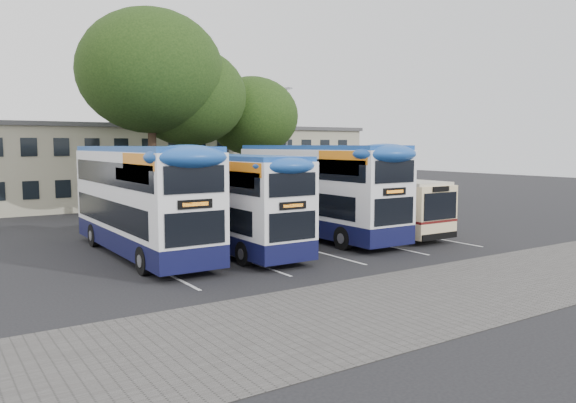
% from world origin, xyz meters
% --- Properties ---
extents(ground, '(120.00, 120.00, 0.00)m').
position_xyz_m(ground, '(0.00, 0.00, 0.00)').
color(ground, black).
rests_on(ground, ground).
extents(paving_strip, '(40.00, 6.00, 0.01)m').
position_xyz_m(paving_strip, '(-2.00, -5.00, 0.01)').
color(paving_strip, '#595654').
rests_on(paving_strip, ground).
extents(bay_lines, '(14.12, 11.00, 0.01)m').
position_xyz_m(bay_lines, '(-3.75, 5.00, 0.01)').
color(bay_lines, silver).
rests_on(bay_lines, ground).
extents(depot_building, '(32.40, 8.40, 6.20)m').
position_xyz_m(depot_building, '(0.00, 26.99, 3.15)').
color(depot_building, '#B2AE8F').
rests_on(depot_building, ground).
extents(lamp_post, '(0.25, 1.05, 9.06)m').
position_xyz_m(lamp_post, '(6.00, 19.97, 5.08)').
color(lamp_post, gray).
rests_on(lamp_post, ground).
extents(tree_left, '(8.72, 8.72, 12.75)m').
position_xyz_m(tree_left, '(-6.08, 16.48, 9.02)').
color(tree_left, black).
rests_on(tree_left, ground).
extents(tree_mid, '(7.39, 7.39, 10.86)m').
position_xyz_m(tree_mid, '(-3.41, 17.09, 7.70)').
color(tree_mid, black).
rests_on(tree_mid, ground).
extents(tree_right, '(6.53, 6.53, 9.45)m').
position_xyz_m(tree_right, '(1.95, 18.26, 6.66)').
color(tree_right, black).
rests_on(tree_right, ground).
extents(bus_dd_left, '(2.66, 10.99, 4.58)m').
position_xyz_m(bus_dd_left, '(-10.33, 6.25, 2.52)').
color(bus_dd_left, '#10123C').
rests_on(bus_dd_left, ground).
extents(bus_dd_mid, '(2.45, 10.09, 4.20)m').
position_xyz_m(bus_dd_mid, '(-6.71, 5.29, 2.32)').
color(bus_dd_mid, '#10123C').
rests_on(bus_dd_mid, ground).
extents(bus_dd_right, '(2.69, 11.09, 4.62)m').
position_xyz_m(bus_dd_right, '(-1.31, 6.12, 2.55)').
color(bus_dd_right, '#10123C').
rests_on(bus_dd_right, ground).
extents(bus_single, '(2.47, 9.71, 2.89)m').
position_xyz_m(bus_single, '(1.92, 5.79, 1.64)').
color(bus_single, '#FCE1A8').
rests_on(bus_single, ground).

